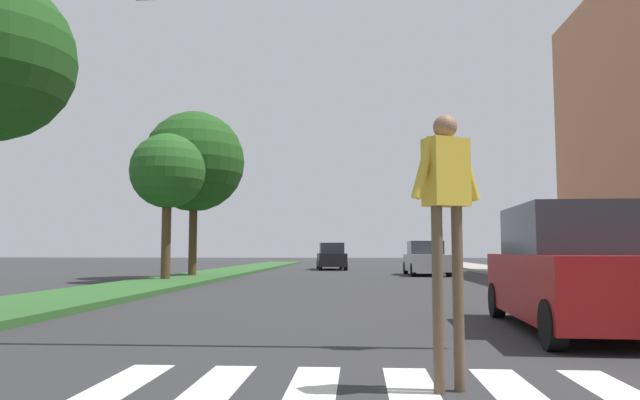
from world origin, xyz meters
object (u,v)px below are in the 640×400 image
tree_distant (194,162)px  sedan_distant (331,257)px  tree_far (168,172)px  pedestrian_performer (446,205)px  suv_crossing (574,271)px  traffic_light_gantry (145,18)px  sedan_midblock (426,259)px

tree_distant → sedan_distant: bearing=65.7°
tree_far → pedestrian_performer: size_ratio=2.27×
pedestrian_performer → suv_crossing: bearing=58.1°
tree_far → tree_distant: (0.10, 3.33, 0.90)m
traffic_light_gantry → sedan_distant: traffic_light_gantry is taller
traffic_light_gantry → sedan_midblock: bearing=74.3°
pedestrian_performer → suv_crossing: pedestrian_performer is taller
tree_far → sedan_distant: (5.69, 15.71, -3.51)m
tree_distant → traffic_light_gantry: bearing=-76.2°
pedestrian_performer → suv_crossing: size_ratio=0.53×
pedestrian_performer → traffic_light_gantry: bearing=149.0°
traffic_light_gantry → sedan_distant: 30.77m
suv_crossing → traffic_light_gantry: bearing=-163.0°
tree_distant → suv_crossing: size_ratio=1.56×
sedan_distant → suv_crossing: bearing=-79.8°
traffic_light_gantry → suv_crossing: 7.41m
tree_far → traffic_light_gantry: 15.51m
traffic_light_gantry → suv_crossing: (6.27, 1.92, -3.47)m
tree_far → suv_crossing: bearing=-50.0°
tree_far → pedestrian_performer: 19.11m
suv_crossing → sedan_distant: bearing=100.2°
traffic_light_gantry → sedan_midblock: 23.46m
pedestrian_performer → sedan_midblock: bearing=84.0°
tree_distant → pedestrian_performer: (8.14, -20.37, -3.54)m
tree_distant → pedestrian_performer: bearing=-68.2°
tree_far → sedan_midblock: size_ratio=1.29×
tree_far → pedestrian_performer: tree_far is taller
tree_distant → sedan_distant: (5.59, 12.37, -4.41)m
pedestrian_performer → sedan_midblock: 24.69m
sedan_midblock → tree_far: bearing=-145.2°
tree_far → suv_crossing: 17.18m
sedan_midblock → tree_distant: bearing=-158.7°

